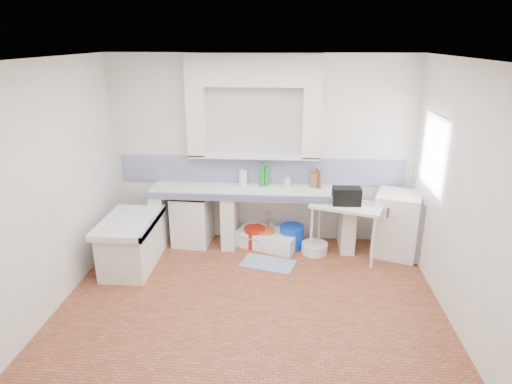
# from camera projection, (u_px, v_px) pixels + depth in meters

# --- Properties ---
(floor) EXTENTS (4.50, 4.50, 0.00)m
(floor) POSITION_uv_depth(u_px,v_px,m) (250.00, 309.00, 5.15)
(floor) COLOR #955136
(floor) RESTS_ON ground
(ceiling) EXTENTS (4.50, 4.50, 0.00)m
(ceiling) POSITION_uv_depth(u_px,v_px,m) (248.00, 59.00, 4.22)
(ceiling) COLOR white
(ceiling) RESTS_ON ground
(wall_back) EXTENTS (4.50, 0.00, 4.50)m
(wall_back) POSITION_uv_depth(u_px,v_px,m) (261.00, 151.00, 6.57)
(wall_back) COLOR white
(wall_back) RESTS_ON ground
(wall_front) EXTENTS (4.50, 0.00, 4.50)m
(wall_front) POSITION_uv_depth(u_px,v_px,m) (222.00, 304.00, 2.80)
(wall_front) COLOR white
(wall_front) RESTS_ON ground
(wall_left) EXTENTS (0.00, 4.50, 4.50)m
(wall_left) POSITION_uv_depth(u_px,v_px,m) (45.00, 191.00, 4.84)
(wall_left) COLOR white
(wall_left) RESTS_ON ground
(wall_right) EXTENTS (0.00, 4.50, 4.50)m
(wall_right) POSITION_uv_depth(u_px,v_px,m) (467.00, 202.00, 4.53)
(wall_right) COLOR white
(wall_right) RESTS_ON ground
(alcove_mass) EXTENTS (1.90, 0.25, 0.45)m
(alcove_mass) POSITION_uv_depth(u_px,v_px,m) (253.00, 70.00, 6.07)
(alcove_mass) COLOR white
(alcove_mass) RESTS_ON ground
(window_frame) EXTENTS (0.35, 0.86, 1.06)m
(window_frame) POSITION_uv_depth(u_px,v_px,m) (448.00, 154.00, 5.58)
(window_frame) COLOR #3A2112
(window_frame) RESTS_ON ground
(lace_valance) EXTENTS (0.01, 0.84, 0.24)m
(lace_valance) POSITION_uv_depth(u_px,v_px,m) (440.00, 124.00, 5.47)
(lace_valance) COLOR white
(lace_valance) RESTS_ON ground
(counter_slab) EXTENTS (3.00, 0.60, 0.08)m
(counter_slab) POSITION_uv_depth(u_px,v_px,m) (253.00, 191.00, 6.47)
(counter_slab) COLOR white
(counter_slab) RESTS_ON ground
(counter_lip) EXTENTS (3.00, 0.04, 0.10)m
(counter_lip) POSITION_uv_depth(u_px,v_px,m) (251.00, 198.00, 6.21)
(counter_lip) COLOR navy
(counter_lip) RESTS_ON ground
(counter_pier_left) EXTENTS (0.20, 0.55, 0.82)m
(counter_pier_left) POSITION_uv_depth(u_px,v_px,m) (161.00, 217.00, 6.72)
(counter_pier_left) COLOR white
(counter_pier_left) RESTS_ON ground
(counter_pier_mid) EXTENTS (0.20, 0.55, 0.82)m
(counter_pier_mid) POSITION_uv_depth(u_px,v_px,m) (230.00, 219.00, 6.64)
(counter_pier_mid) COLOR white
(counter_pier_mid) RESTS_ON ground
(counter_pier_right) EXTENTS (0.20, 0.55, 0.82)m
(counter_pier_right) POSITION_uv_depth(u_px,v_px,m) (347.00, 222.00, 6.52)
(counter_pier_right) COLOR white
(counter_pier_right) RESTS_ON ground
(peninsula_top) EXTENTS (0.70, 1.10, 0.08)m
(peninsula_top) POSITION_uv_depth(u_px,v_px,m) (129.00, 222.00, 5.89)
(peninsula_top) COLOR white
(peninsula_top) RESTS_ON ground
(peninsula_base) EXTENTS (0.60, 1.00, 0.62)m
(peninsula_base) POSITION_uv_depth(u_px,v_px,m) (131.00, 246.00, 6.01)
(peninsula_base) COLOR white
(peninsula_base) RESTS_ON ground
(peninsula_lip) EXTENTS (0.04, 1.10, 0.10)m
(peninsula_lip) POSITION_uv_depth(u_px,v_px,m) (153.00, 223.00, 5.87)
(peninsula_lip) COLOR navy
(peninsula_lip) RESTS_ON ground
(backsplash) EXTENTS (4.27, 0.03, 0.40)m
(backsplash) POSITION_uv_depth(u_px,v_px,m) (261.00, 170.00, 6.65)
(backsplash) COLOR navy
(backsplash) RESTS_ON ground
(stove) EXTENTS (0.58, 0.56, 0.76)m
(stove) POSITION_uv_depth(u_px,v_px,m) (192.00, 220.00, 6.69)
(stove) COLOR white
(stove) RESTS_ON ground
(sink) EXTENTS (1.01, 0.77, 0.21)m
(sink) POSITION_uv_depth(u_px,v_px,m) (268.00, 239.00, 6.68)
(sink) COLOR white
(sink) RESTS_ON ground
(side_table) EXTENTS (1.08, 0.81, 0.04)m
(side_table) POSITION_uv_depth(u_px,v_px,m) (345.00, 230.00, 6.29)
(side_table) COLOR white
(side_table) RESTS_ON ground
(fridge) EXTENTS (0.76, 0.76, 0.92)m
(fridge) POSITION_uv_depth(u_px,v_px,m) (397.00, 224.00, 6.34)
(fridge) COLOR white
(fridge) RESTS_ON ground
(bucket_red) EXTENTS (0.40, 0.40, 0.30)m
(bucket_red) POSITION_uv_depth(u_px,v_px,m) (255.00, 237.00, 6.66)
(bucket_red) COLOR #B61B09
(bucket_red) RESTS_ON ground
(bucket_orange) EXTENTS (0.39, 0.39, 0.28)m
(bucket_orange) POSITION_uv_depth(u_px,v_px,m) (264.00, 238.00, 6.64)
(bucket_orange) COLOR #E85923
(bucket_orange) RESTS_ON ground
(bucket_blue) EXTENTS (0.44, 0.44, 0.34)m
(bucket_blue) POSITION_uv_depth(u_px,v_px,m) (292.00, 236.00, 6.63)
(bucket_blue) COLOR #083CD0
(bucket_blue) RESTS_ON ground
(basin_white) EXTENTS (0.46, 0.46, 0.15)m
(basin_white) POSITION_uv_depth(u_px,v_px,m) (314.00, 248.00, 6.47)
(basin_white) COLOR white
(basin_white) RESTS_ON ground
(water_bottle_a) EXTENTS (0.08, 0.08, 0.31)m
(water_bottle_a) POSITION_uv_depth(u_px,v_px,m) (253.00, 232.00, 6.83)
(water_bottle_a) COLOR silver
(water_bottle_a) RESTS_ON ground
(water_bottle_b) EXTENTS (0.10, 0.10, 0.31)m
(water_bottle_b) POSITION_uv_depth(u_px,v_px,m) (271.00, 232.00, 6.82)
(water_bottle_b) COLOR silver
(water_bottle_b) RESTS_ON ground
(black_bag) EXTENTS (0.39, 0.23, 0.24)m
(black_bag) POSITION_uv_depth(u_px,v_px,m) (347.00, 196.00, 6.10)
(black_bag) COLOR black
(black_bag) RESTS_ON side_table
(green_bottle_a) EXTENTS (0.08, 0.08, 0.29)m
(green_bottle_a) POSITION_uv_depth(u_px,v_px,m) (267.00, 177.00, 6.54)
(green_bottle_a) COLOR #1F7F2B
(green_bottle_a) RESTS_ON counter_slab
(green_bottle_b) EXTENTS (0.09, 0.09, 0.35)m
(green_bottle_b) POSITION_uv_depth(u_px,v_px,m) (262.00, 175.00, 6.52)
(green_bottle_b) COLOR #1F7F2B
(green_bottle_b) RESTS_ON counter_slab
(knife_block) EXTENTS (0.11, 0.09, 0.22)m
(knife_block) POSITION_uv_depth(u_px,v_px,m) (314.00, 180.00, 6.50)
(knife_block) COLOR olive
(knife_block) RESTS_ON counter_slab
(cutting_board) EXTENTS (0.08, 0.19, 0.27)m
(cutting_board) POSITION_uv_depth(u_px,v_px,m) (318.00, 178.00, 6.49)
(cutting_board) COLOR olive
(cutting_board) RESTS_ON counter_slab
(paper_towel) EXTENTS (0.15, 0.15, 0.24)m
(paper_towel) POSITION_uv_depth(u_px,v_px,m) (243.00, 178.00, 6.57)
(paper_towel) COLOR white
(paper_towel) RESTS_ON counter_slab
(soap_bottle) EXTENTS (0.10, 0.11, 0.19)m
(soap_bottle) POSITION_uv_depth(u_px,v_px,m) (288.00, 180.00, 6.53)
(soap_bottle) COLOR white
(soap_bottle) RESTS_ON counter_slab
(rug) EXTENTS (0.81, 0.59, 0.01)m
(rug) POSITION_uv_depth(u_px,v_px,m) (268.00, 263.00, 6.18)
(rug) COLOR #365098
(rug) RESTS_ON ground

